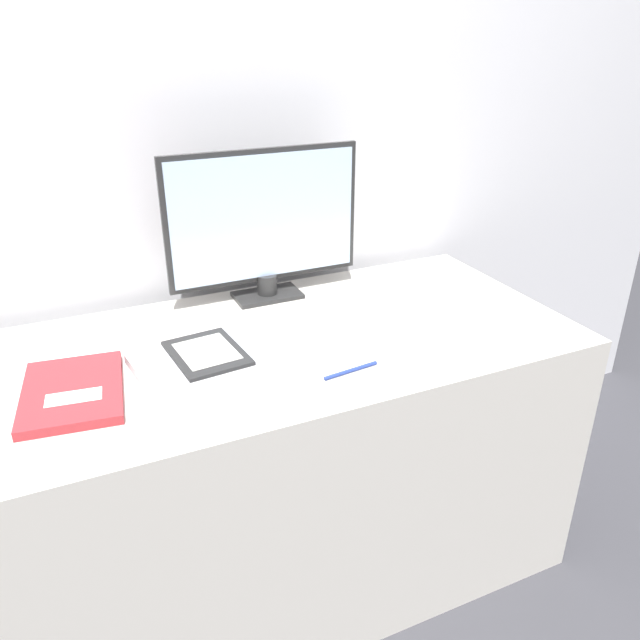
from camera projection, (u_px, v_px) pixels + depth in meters
ground_plane at (296, 599)px, 1.73m from camera, size 10.00×10.00×0.00m
wall_back at (207, 125)px, 1.69m from camera, size 3.60×0.05×2.40m
desk at (273, 463)px, 1.69m from camera, size 1.54×0.70×0.74m
monitor at (264, 223)px, 1.69m from camera, size 0.54×0.11×0.42m
keyboard at (413, 318)px, 1.64m from camera, size 0.33×0.12×0.01m
laptop at (212, 362)px, 1.41m from camera, size 0.36×0.28×0.02m
ereader at (207, 353)px, 1.42m from camera, size 0.17×0.21×0.01m
notebook at (73, 392)px, 1.30m from camera, size 0.23×0.30×0.02m
pen at (351, 370)px, 1.39m from camera, size 0.14×0.02×0.01m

